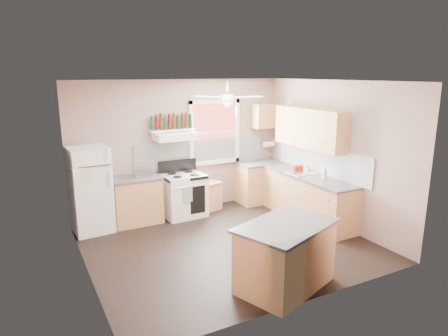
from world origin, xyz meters
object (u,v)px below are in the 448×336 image
cart (207,198)px  island (285,257)px  refrigerator (90,190)px  toaster (143,173)px  stove (184,195)px

cart → island: size_ratio=0.42×
cart → refrigerator: bearing=166.9°
cart → island: bearing=-111.6°
toaster → island: 3.38m
island → refrigerator: bearing=100.7°
stove → cart: 0.60m
stove → cart: (0.57, 0.10, -0.16)m
cart → island: 3.32m
stove → toaster: bearing=177.3°
stove → island: bearing=-90.0°
refrigerator → toaster: 0.99m
toaster → stove: 0.99m
refrigerator → toaster: bearing=-7.4°
stove → island: (0.16, -3.19, 0.00)m
refrigerator → island: (1.93, -3.23, -0.35)m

